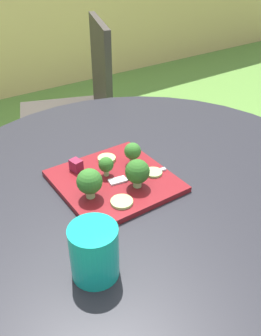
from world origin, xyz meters
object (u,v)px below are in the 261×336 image
Objects in this scene: patio_chair at (81,99)px; salad_plate at (114,181)px; fork at (132,177)px; drinking_glass at (94,254)px.

patio_chair is 3.31× the size of salad_plate.
fork is (0.04, -0.02, 0.01)m from salad_plate.
fork is at bearing -109.69° from patio_chair.
fork is at bearing -28.07° from salad_plate.
fork is at bearing 42.23° from drinking_glass.
drinking_glass is (-0.56, -1.15, 0.23)m from patio_chair.
salad_plate is at bearing -112.22° from patio_chair.
patio_chair reaches higher than salad_plate.
fork is (0.22, 0.20, -0.03)m from drinking_glass.
patio_chair is 1.30m from drinking_glass.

